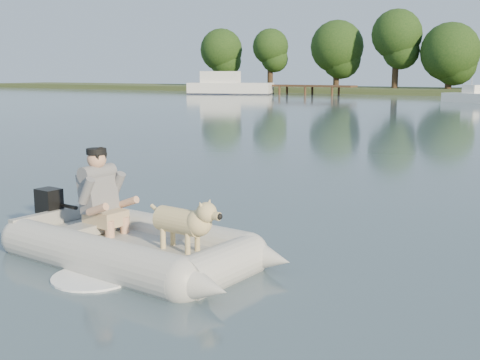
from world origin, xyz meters
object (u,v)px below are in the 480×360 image
Objects in this scene: dinghy at (136,212)px; motorboat at (473,91)px; cabin_cruiser at (231,83)px; dog at (180,226)px; man at (99,190)px; dock at (275,89)px.

motorboat is (-4.16, 44.66, 0.28)m from dinghy.
dog is at bearing -75.93° from cabin_cruiser.
man is (-0.74, 0.12, 0.19)m from dinghy.
motorboat reaches higher than dinghy.
cabin_cruiser is at bearing -170.23° from motorboat.
dinghy is 4.18× the size of man.
dinghy is 1.01× the size of motorboat.
dinghy is at bearing -76.51° from cabin_cruiser.
cabin_cruiser is at bearing 125.92° from dinghy.
man reaches higher than dog.
dinghy is at bearing -63.66° from dock.
cabin_cruiser is at bearing 125.35° from man.
dock is 18.09× the size of dog.
dog is 0.21× the size of motorboat.
cabin_cruiser reaches higher than motorboat.
motorboat is at bearing 101.06° from dog.
dog is at bearing -63.05° from dock.
dock is 3.75× the size of dinghy.
dock is 15.66× the size of man.
dinghy is 4.83× the size of dog.
cabin_cruiser is at bearing -147.93° from dock.
man is at bearing -64.31° from motorboat.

